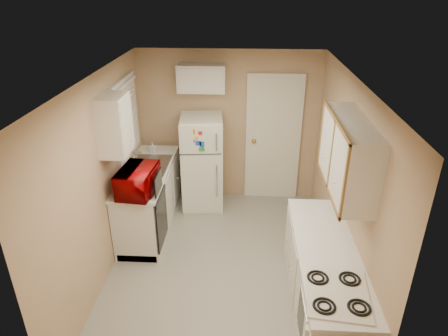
{
  "coord_description": "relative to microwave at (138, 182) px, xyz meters",
  "views": [
    {
      "loc": [
        0.26,
        -4.05,
        3.34
      ],
      "look_at": [
        0.0,
        0.5,
        1.15
      ],
      "focal_mm": 32.0,
      "sensor_mm": 36.0,
      "label": 1
    }
  ],
  "objects": [
    {
      "name": "floor",
      "position": [
        1.05,
        -0.24,
        -1.05
      ],
      "size": [
        3.8,
        3.8,
        0.0
      ],
      "primitive_type": "plane",
      "color": "#B2AFA4",
      "rests_on": "ground"
    },
    {
      "name": "ceiling",
      "position": [
        1.05,
        -0.24,
        1.35
      ],
      "size": [
        3.8,
        3.8,
        0.0
      ],
      "primitive_type": "plane",
      "color": "white",
      "rests_on": "floor"
    },
    {
      "name": "wall_left",
      "position": [
        -0.35,
        -0.24,
        0.15
      ],
      "size": [
        3.8,
        3.8,
        0.0
      ],
      "primitive_type": "plane",
      "color": "tan",
      "rests_on": "floor"
    },
    {
      "name": "wall_right",
      "position": [
        2.45,
        -0.24,
        0.15
      ],
      "size": [
        3.8,
        3.8,
        0.0
      ],
      "primitive_type": "plane",
      "color": "tan",
      "rests_on": "floor"
    },
    {
      "name": "wall_back",
      "position": [
        1.05,
        1.66,
        0.15
      ],
      "size": [
        2.8,
        2.8,
        0.0
      ],
      "primitive_type": "plane",
      "color": "tan",
      "rests_on": "floor"
    },
    {
      "name": "wall_front",
      "position": [
        1.05,
        -2.14,
        0.15
      ],
      "size": [
        2.8,
        2.8,
        0.0
      ],
      "primitive_type": "plane",
      "color": "tan",
      "rests_on": "floor"
    },
    {
      "name": "left_counter",
      "position": [
        -0.05,
        0.66,
        -0.6
      ],
      "size": [
        0.6,
        1.8,
        0.9
      ],
      "primitive_type": "cube",
      "color": "silver",
      "rests_on": "floor"
    },
    {
      "name": "dishwasher",
      "position": [
        0.24,
        0.06,
        -0.56
      ],
      "size": [
        0.03,
        0.58,
        0.72
      ],
      "primitive_type": "cube",
      "color": "black",
      "rests_on": "floor"
    },
    {
      "name": "sink",
      "position": [
        -0.05,
        0.81,
        -0.19
      ],
      "size": [
        0.54,
        0.74,
        0.16
      ],
      "primitive_type": "cube",
      "color": "gray",
      "rests_on": "left_counter"
    },
    {
      "name": "microwave",
      "position": [
        0.0,
        0.0,
        0.0
      ],
      "size": [
        0.63,
        0.39,
        0.4
      ],
      "primitive_type": "imported",
      "rotation": [
        0.0,
        0.0,
        1.48
      ],
      "color": "#8B0205",
      "rests_on": "left_counter"
    },
    {
      "name": "soap_bottle",
      "position": [
        -0.1,
        1.26,
        -0.05
      ],
      "size": [
        0.1,
        0.1,
        0.17
      ],
      "primitive_type": "imported",
      "rotation": [
        0.0,
        0.0,
        -0.42
      ],
      "color": "white",
      "rests_on": "left_counter"
    },
    {
      "name": "window_blinds",
      "position": [
        -0.31,
        0.81,
        0.55
      ],
      "size": [
        0.1,
        0.98,
        1.08
      ],
      "primitive_type": "cube",
      "color": "silver",
      "rests_on": "wall_left"
    },
    {
      "name": "upper_cabinet_left",
      "position": [
        -0.2,
        -0.02,
        0.75
      ],
      "size": [
        0.3,
        0.45,
        0.7
      ],
      "primitive_type": "cube",
      "color": "silver",
      "rests_on": "wall_left"
    },
    {
      "name": "refrigerator",
      "position": [
        0.66,
        1.26,
        -0.3
      ],
      "size": [
        0.67,
        0.65,
        1.49
      ],
      "primitive_type": "cube",
      "rotation": [
        0.0,
        0.0,
        0.09
      ],
      "color": "silver",
      "rests_on": "floor"
    },
    {
      "name": "cabinet_over_fridge",
      "position": [
        0.65,
        1.51,
        0.95
      ],
      "size": [
        0.7,
        0.3,
        0.4
      ],
      "primitive_type": "cube",
      "color": "silver",
      "rests_on": "wall_back"
    },
    {
      "name": "interior_door",
      "position": [
        1.75,
        1.62,
        -0.03
      ],
      "size": [
        0.86,
        0.06,
        2.08
      ],
      "primitive_type": "cube",
      "color": "silver",
      "rests_on": "floor"
    },
    {
      "name": "right_counter",
      "position": [
        2.15,
        -1.04,
        -0.6
      ],
      "size": [
        0.6,
        2.0,
        0.9
      ],
      "primitive_type": "cube",
      "color": "silver",
      "rests_on": "floor"
    },
    {
      "name": "stove",
      "position": [
        2.12,
        -1.64,
        -0.66
      ],
      "size": [
        0.59,
        0.7,
        0.78
      ],
      "primitive_type": "cube",
      "rotation": [
        0.0,
        0.0,
        -0.11
      ],
      "color": "silver",
      "rests_on": "floor"
    },
    {
      "name": "upper_cabinet_right",
      "position": [
        2.3,
        -0.74,
        0.75
      ],
      "size": [
        0.3,
        1.2,
        0.7
      ],
      "primitive_type": "cube",
      "color": "silver",
      "rests_on": "wall_right"
    }
  ]
}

